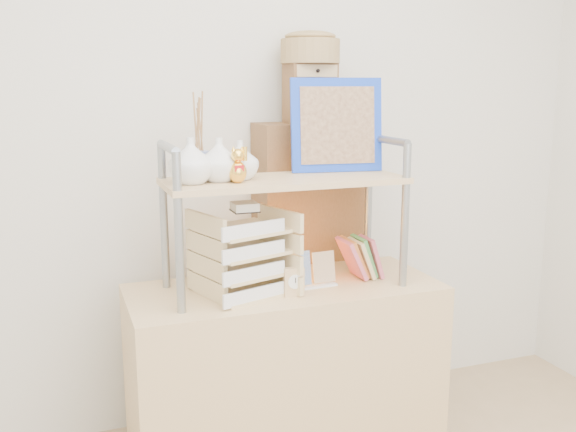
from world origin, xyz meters
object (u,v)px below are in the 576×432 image
desk (285,376)px  letter_tray (245,258)px  salt_lamp (287,257)px  cabinet (307,273)px

desk → letter_tray: bearing=-167.6°
salt_lamp → desk: bearing=-125.5°
desk → letter_tray: letter_tray is taller
desk → cabinet: size_ratio=0.89×
cabinet → salt_lamp: (-0.22, -0.34, 0.18)m
letter_tray → salt_lamp: bearing=19.5°
desk → cabinet: (0.24, 0.37, 0.30)m
desk → cabinet: bearing=56.9°
letter_tray → salt_lamp: (0.19, 0.07, -0.03)m
desk → salt_lamp: 0.48m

